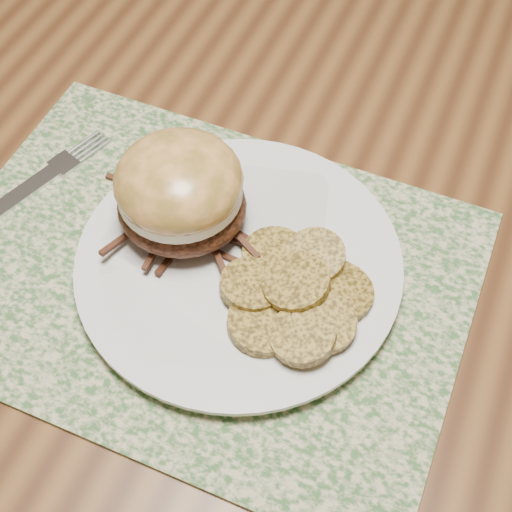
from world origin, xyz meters
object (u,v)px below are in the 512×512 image
Objects in this scene: fork at (19,195)px; dinner_plate at (239,264)px; pork_sandwich at (180,192)px; dining_table at (395,219)px.

dinner_plate is at bearing 20.89° from fork.
pork_sandwich is at bearing 164.14° from dinner_plate.
dining_table is 5.77× the size of dinner_plate.
dinner_plate reaches higher than dining_table.
fork is (-0.16, -0.02, -0.05)m from pork_sandwich.
fork reaches higher than dining_table.
fork is (-0.32, -0.18, 0.09)m from dining_table.
dinner_plate is at bearing -120.49° from dining_table.
dinner_plate is at bearing -27.08° from pork_sandwich.
pork_sandwich is (-0.16, -0.16, 0.14)m from dining_table.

